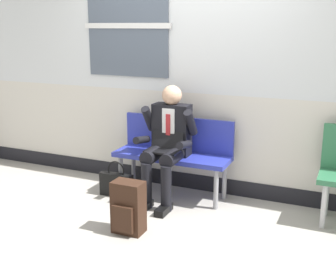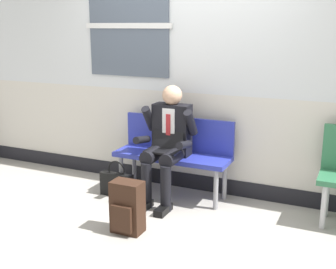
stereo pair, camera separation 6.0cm
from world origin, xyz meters
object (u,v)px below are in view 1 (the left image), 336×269
(backpack, at_px, (128,208))
(person_seated, at_px, (167,141))
(bench_with_person, at_px, (174,149))
(handbag, at_px, (116,184))

(backpack, bearing_deg, person_seated, 89.04)
(bench_with_person, distance_m, handbag, 0.74)
(person_seated, height_order, handbag, person_seated)
(bench_with_person, height_order, person_seated, person_seated)
(bench_with_person, xyz_separation_m, handbag, (-0.55, -0.33, -0.37))
(person_seated, distance_m, handbag, 0.76)
(person_seated, bearing_deg, bench_with_person, 90.00)
(bench_with_person, bearing_deg, handbag, -148.94)
(handbag, bearing_deg, person_seated, 13.99)
(person_seated, relative_size, backpack, 2.54)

